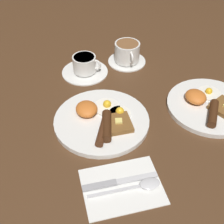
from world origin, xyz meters
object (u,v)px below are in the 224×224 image
Objects in this scene: breakfast_plate_near at (102,120)px; breakfast_plate_far at (210,105)px; teacup_near at (85,66)px; spoon at (143,185)px; knife at (116,182)px; teacup_far at (127,54)px.

breakfast_plate_near is 1.05× the size of breakfast_plate_far.
teacup_near is 0.91× the size of spoon.
breakfast_plate_near is at bearing 86.98° from knife.
breakfast_plate_far is 0.41m from knife.
knife is at bearing -66.38° from breakfast_plate_far.
teacup_far is (-0.33, -0.14, 0.02)m from breakfast_plate_far.
teacup_near is at bearing 174.15° from breakfast_plate_near.
breakfast_plate_near is 0.34m from teacup_far.
teacup_near reaches higher than spoon.
teacup_far reaches higher than breakfast_plate_far.
teacup_far reaches higher than spoon.
knife is 1.05× the size of spoon.
spoon is at bearing -18.40° from teacup_far.
spoon reaches higher than knife.
breakfast_plate_near is at bearing -34.81° from teacup_far.
knife is (0.22, -0.04, -0.01)m from breakfast_plate_near.
breakfast_plate_near is 0.27m from teacup_near.
breakfast_plate_far is 0.37m from spoon.
teacup_far is at bearing 78.44° from spoon.
breakfast_plate_far is 1.63× the size of teacup_near.
knife is at bearing -25.12° from teacup_far.
teacup_near reaches higher than breakfast_plate_near.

